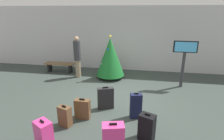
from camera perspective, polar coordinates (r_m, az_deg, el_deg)
name	(u,v)px	position (r m, az deg, el deg)	size (l,w,h in m)	color
ground_plane	(114,100)	(6.43, 0.71, -9.46)	(16.00, 16.00, 0.00)	#38423D
back_wall	(126,39)	(9.41, 4.30, 9.71)	(16.00, 0.20, 3.21)	silver
holiday_tree	(110,57)	(8.19, -0.55, 4.17)	(1.28, 1.28, 1.97)	#4C3319
flight_info_kiosk	(184,56)	(7.64, 21.73, 4.23)	(0.89, 0.12, 1.88)	#333338
waiting_bench	(60,65)	(9.51, -16.03, 1.44)	(1.49, 0.44, 0.48)	brown
traveller_0	(77,56)	(8.44, -10.80, 4.35)	(0.39, 0.39, 1.90)	gray
suitcase_0	(65,116)	(5.18, -14.53, -13.85)	(0.39, 0.31, 0.61)	brown
suitcase_1	(136,106)	(5.37, 7.47, -11.07)	(0.36, 0.27, 0.78)	#141938
suitcase_2	(44,135)	(4.56, -20.55, -18.56)	(0.47, 0.44, 0.72)	#E5388C
suitcase_3	(106,98)	(5.79, -2.01, -8.84)	(0.53, 0.32, 0.74)	#232326
suitcase_4	(147,127)	(4.62, 10.84, -17.22)	(0.43, 0.38, 0.71)	black
suitcase_6	(83,109)	(5.41, -9.23, -11.93)	(0.44, 0.21, 0.62)	brown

